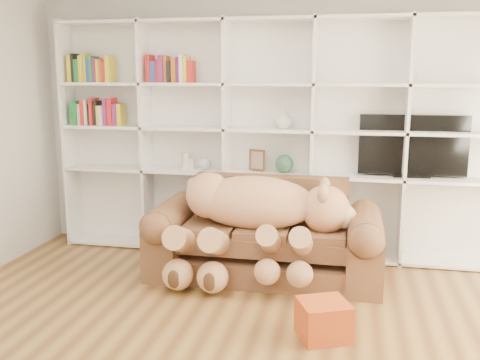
% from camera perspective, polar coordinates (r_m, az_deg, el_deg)
% --- Properties ---
extents(wall_back, '(5.00, 0.02, 2.70)m').
position_cam_1_polar(wall_back, '(5.60, 3.47, 6.08)').
color(wall_back, silver).
rests_on(wall_back, floor).
extents(bookshelf, '(4.43, 0.35, 2.40)m').
position_cam_1_polar(bookshelf, '(5.50, 0.78, 5.56)').
color(bookshelf, white).
rests_on(bookshelf, floor).
extents(sofa, '(2.10, 0.91, 0.88)m').
position_cam_1_polar(sofa, '(5.00, 2.72, -6.43)').
color(sofa, brown).
rests_on(sofa, floor).
extents(teddy_bear, '(1.63, 0.88, 0.95)m').
position_cam_1_polar(teddy_bear, '(4.77, 1.47, -3.70)').
color(teddy_bear, tan).
rests_on(teddy_bear, sofa).
extents(throw_pillow, '(0.42, 0.29, 0.40)m').
position_cam_1_polar(throw_pillow, '(5.15, -2.22, -2.35)').
color(throw_pillow, '#590F23').
rests_on(throw_pillow, sofa).
extents(gift_box, '(0.44, 0.42, 0.27)m').
position_cam_1_polar(gift_box, '(3.97, 8.90, -14.51)').
color(gift_box, '#C4491A').
rests_on(gift_box, floor).
extents(tv, '(1.02, 0.18, 0.60)m').
position_cam_1_polar(tv, '(5.45, 17.94, 3.43)').
color(tv, black).
rests_on(tv, bookshelf).
extents(picture_frame, '(0.18, 0.08, 0.22)m').
position_cam_1_polar(picture_frame, '(5.47, 1.84, 2.14)').
color(picture_frame, '#56341D').
rests_on(picture_frame, bookshelf).
extents(green_vase, '(0.18, 0.18, 0.18)m').
position_cam_1_polar(green_vase, '(5.43, 4.74, 1.73)').
color(green_vase, '#2D573C').
rests_on(green_vase, bookshelf).
extents(figurine_tall, '(0.12, 0.12, 0.18)m').
position_cam_1_polar(figurine_tall, '(5.65, -5.83, 2.04)').
color(figurine_tall, beige).
rests_on(figurine_tall, bookshelf).
extents(figurine_short, '(0.07, 0.07, 0.12)m').
position_cam_1_polar(figurine_short, '(5.64, -5.27, 1.76)').
color(figurine_short, beige).
rests_on(figurine_short, bookshelf).
extents(snow_globe, '(0.12, 0.12, 0.12)m').
position_cam_1_polar(snow_globe, '(5.60, -3.76, 1.76)').
color(snow_globe, silver).
rests_on(snow_globe, bookshelf).
extents(shelf_vase, '(0.24, 0.24, 0.20)m').
position_cam_1_polar(shelf_vase, '(5.38, 4.54, 6.54)').
color(shelf_vase, beige).
rests_on(shelf_vase, bookshelf).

